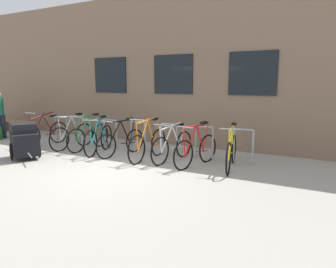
{
  "coord_description": "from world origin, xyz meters",
  "views": [
    {
      "loc": [
        4.21,
        -5.25,
        1.96
      ],
      "look_at": [
        0.65,
        1.6,
        0.64
      ],
      "focal_mm": 32.34,
      "sensor_mm": 36.0,
      "label": 1
    }
  ],
  "objects": [
    {
      "name": "wooden_bench",
      "position": [
        -6.61,
        2.5,
        0.36
      ],
      "size": [
        1.88,
        0.4,
        0.47
      ],
      "color": "olive",
      "rests_on": "ground"
    },
    {
      "name": "ground_plane",
      "position": [
        0.0,
        0.0,
        0.0
      ],
      "size": [
        42.0,
        42.0,
        0.0
      ],
      "primitive_type": "plane",
      "color": "#9E998E"
    },
    {
      "name": "bicycle_green",
      "position": [
        -1.9,
        1.45,
        0.39
      ],
      "size": [
        0.44,
        1.73,
        1.06
      ],
      "color": "black",
      "rests_on": "ground"
    },
    {
      "name": "bicycle_teal",
      "position": [
        -1.34,
        1.23,
        0.4
      ],
      "size": [
        0.55,
        1.68,
        1.04
      ],
      "color": "black",
      "rests_on": "ground"
    },
    {
      "name": "bicycle_yellow",
      "position": [
        2.38,
        1.43,
        0.4
      ],
      "size": [
        0.46,
        1.79,
        1.03
      ],
      "color": "black",
      "rests_on": "ground"
    },
    {
      "name": "bicycle_silver",
      "position": [
        -2.46,
        1.36,
        0.39
      ],
      "size": [
        0.44,
        1.68,
        1.06
      ],
      "color": "black",
      "rests_on": "ground"
    },
    {
      "name": "bicycle_maroon",
      "position": [
        -3.54,
        1.28,
        0.39
      ],
      "size": [
        0.44,
        1.75,
        1.09
      ],
      "color": "black",
      "rests_on": "ground"
    },
    {
      "name": "storefront_building",
      "position": [
        0.0,
        6.12,
        2.35
      ],
      "size": [
        28.0,
        5.87,
        4.69
      ],
      "color": "#7A604C",
      "rests_on": "ground"
    },
    {
      "name": "bicycle_white",
      "position": [
        0.88,
        1.41,
        0.38
      ],
      "size": [
        0.44,
        1.74,
        1.0
      ],
      "color": "black",
      "rests_on": "ground"
    },
    {
      "name": "bike_rack",
      "position": [
        -0.47,
        1.9,
        0.51
      ],
      "size": [
        6.51,
        0.05,
        0.87
      ],
      "color": "gray",
      "rests_on": "ground"
    },
    {
      "name": "bicycle_orange",
      "position": [
        0.26,
        1.24,
        0.4
      ],
      "size": [
        0.44,
        1.79,
        1.11
      ],
      "color": "black",
      "rests_on": "ground"
    },
    {
      "name": "bike_trailer",
      "position": [
        -2.66,
        -0.13,
        0.47
      ],
      "size": [
        1.41,
        0.99,
        0.93
      ],
      "color": "black",
      "rests_on": "ground"
    },
    {
      "name": "bicycle_red",
      "position": [
        1.58,
        1.26,
        0.39
      ],
      "size": [
        0.55,
        1.63,
        1.05
      ],
      "color": "black",
      "rests_on": "ground"
    },
    {
      "name": "bicycle_black",
      "position": [
        -0.64,
        1.31,
        0.37
      ],
      "size": [
        0.51,
        1.68,
        1.01
      ],
      "color": "black",
      "rests_on": "ground"
    }
  ]
}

